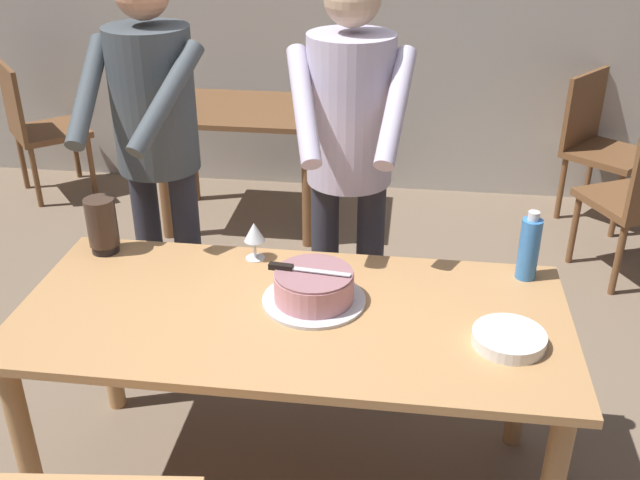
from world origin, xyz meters
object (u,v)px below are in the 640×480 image
Objects in this scene: main_dining_table at (292,338)px; cake_knife at (292,268)px; hurricane_lamp at (102,225)px; person_cutting_cake at (349,150)px; cake_on_platter at (314,288)px; wine_glass_near at (254,233)px; background_table at (244,134)px; background_chair_2 at (37,124)px; person_standing_beside at (156,138)px; plate_stack at (509,339)px; water_bottle at (529,248)px; background_chair_0 at (599,142)px.

cake_knife is at bearing 96.83° from main_dining_table.
person_cutting_cake is at bearing 19.54° from hurricane_lamp.
main_dining_table is 5.21× the size of cake_on_platter.
wine_glass_near is 1.89m from background_table.
cake_on_platter is at bearing -46.97° from background_chair_2.
person_standing_beside is (-0.45, 0.32, 0.22)m from wine_glass_near.
plate_stack is 1.53× the size of wine_glass_near.
water_bottle is at bearing -0.49° from wine_glass_near.
person_standing_beside is at bearing -138.73° from background_chair_0.
background_chair_2 reaches higher than main_dining_table.
background_chair_0 is (1.37, 1.89, -0.58)m from person_cutting_cake.
cake_on_platter is at bearing 45.95° from main_dining_table.
cake_on_platter is at bearing -95.93° from person_cutting_cake.
background_chair_2 is (-1.45, 1.72, -0.58)m from person_standing_beside.
hurricane_lamp is at bearing 162.26° from cake_knife.
cake_on_platter reaches higher than background_table.
background_chair_2 is at bearing 138.24° from plate_stack.
background_chair_0 is (0.72, 2.19, -0.37)m from water_bottle.
hurricane_lamp reaches higher than main_dining_table.
plate_stack is (0.61, -0.16, -0.03)m from cake_on_platter.
water_bottle is 1.19× the size of hurricane_lamp.
hurricane_lamp reaches higher than background_chair_2.
cake_knife is 0.16× the size of person_standing_beside.
hurricane_lamp is at bearing -108.27° from person_standing_beside.
water_bottle is 3.54m from background_chair_2.
water_bottle is at bearing -24.89° from person_cutting_cake.
hurricane_lamp is at bearing -160.46° from person_cutting_cake.
wine_glass_near is at bearing 133.90° from cake_on_platter.
cake_knife is 0.31m from wine_glass_near.
cake_knife is at bearing -17.74° from hurricane_lamp.
background_table is at bearing 116.91° from person_cutting_cake.
plate_stack is at bearing -13.78° from cake_knife.
water_bottle is 0.74m from person_cutting_cake.
wine_glass_near is 2.82m from background_chair_2.
background_chair_2 reaches higher than wine_glass_near.
water_bottle reaches higher than plate_stack.
background_chair_2 is at bearing 170.68° from background_table.
cake_on_platter is 1.26× the size of cake_knife.
plate_stack is (0.68, -0.17, -0.10)m from cake_knife.
water_bottle is (0.09, 0.41, 0.09)m from plate_stack.
wine_glass_near is 0.58× the size of water_bottle.
background_table is at bearing 90.52° from person_standing_beside.
water_bottle reaches higher than background_chair_2.
background_chair_2 is (-2.09, 2.37, -0.15)m from main_dining_table.
background_chair_2 reaches higher than background_table.
background_chair_0 is (1.49, 2.51, -0.15)m from main_dining_table.
wine_glass_near is 0.56m from hurricane_lamp.
person_standing_beside is (-0.64, 0.65, 0.43)m from main_dining_table.
cake_on_platter is 0.63m from plate_stack.
wine_glass_near is at bearing -47.09° from background_chair_2.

